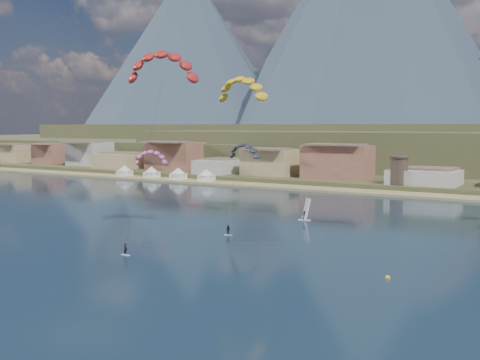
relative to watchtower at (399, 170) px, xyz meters
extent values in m
plane|color=black|center=(-5.00, -114.00, -6.37)|extent=(2400.00, 2400.00, 0.00)
cube|color=tan|center=(-5.00, -8.00, -6.12)|extent=(2200.00, 12.00, 0.90)
cube|color=brown|center=(-205.00, 86.00, 0.63)|extent=(280.00, 130.00, 10.00)
cube|color=brown|center=(-45.00, 146.00, 4.63)|extent=(380.00, 170.00, 18.00)
cone|color=#2E3D4D|center=(-565.00, 666.00, 145.63)|extent=(400.00, 400.00, 300.00)
cone|color=#2E3D4D|center=(-245.00, 706.00, 195.63)|extent=(460.00, 460.00, 400.00)
cone|color=#2E3D4D|center=(-825.00, 686.00, 110.63)|extent=(340.00, 340.00, 230.00)
cylinder|color=#47382D|center=(0.00, 0.00, -0.37)|extent=(5.20, 5.20, 8.00)
cylinder|color=#47382D|center=(0.00, 0.00, 3.93)|extent=(5.82, 5.82, 0.60)
cube|color=white|center=(-100.00, -8.00, -4.67)|extent=(4.50, 4.50, 2.00)
pyramid|color=white|center=(-100.00, -8.00, -1.67)|extent=(6.40, 6.40, 2.00)
cube|color=white|center=(-87.00, -8.00, -4.67)|extent=(4.50, 4.50, 2.00)
pyramid|color=white|center=(-87.00, -8.00, -1.67)|extent=(6.40, 6.40, 2.00)
cube|color=white|center=(-75.00, -8.00, -4.67)|extent=(4.50, 4.50, 2.00)
pyramid|color=white|center=(-75.00, -8.00, -1.67)|extent=(6.40, 6.40, 2.00)
cube|color=white|center=(-63.00, -8.00, -4.67)|extent=(4.50, 4.50, 2.00)
pyramid|color=white|center=(-63.00, -8.00, -1.67)|extent=(6.40, 6.40, 2.00)
cube|color=silver|center=(-12.36, -103.23, -6.32)|extent=(1.52, 0.51, 0.10)
imported|color=black|center=(-12.36, -103.23, -5.40)|extent=(0.65, 0.44, 1.73)
cylinder|color=#262626|center=(-13.66, -96.90, 7.66)|extent=(0.05, 0.05, 28.90)
cube|color=silver|center=(-7.50, -82.00, -6.32)|extent=(1.52, 0.75, 0.10)
imported|color=black|center=(-7.50, -82.00, -5.43)|extent=(0.94, 0.80, 1.68)
cylinder|color=#262626|center=(-10.06, -75.26, 6.45)|extent=(0.05, 0.05, 27.58)
cylinder|color=#262626|center=(-44.46, -62.80, -1.20)|extent=(0.04, 0.04, 12.60)
cylinder|color=#262626|center=(-20.39, -58.54, -0.21)|extent=(0.04, 0.04, 14.18)
cube|color=silver|center=(-2.49, -60.51, -6.31)|extent=(2.66, 1.10, 0.13)
imported|color=black|center=(-2.49, -60.51, -5.31)|extent=(0.98, 0.71, 1.85)
cube|color=white|center=(-2.06, -60.51, -3.99)|extent=(1.38, 2.90, 4.43)
sphere|color=gold|center=(25.38, -95.79, -6.25)|extent=(0.67, 0.67, 0.67)
camera|label=1|loc=(45.82, -166.13, 13.12)|focal=42.47mm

